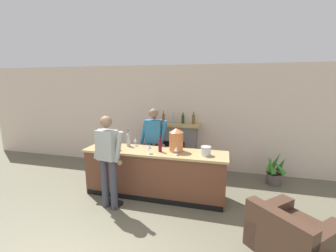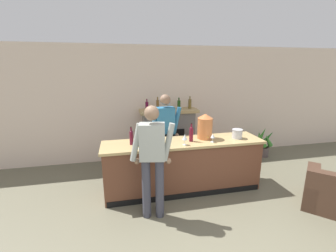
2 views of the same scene
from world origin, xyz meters
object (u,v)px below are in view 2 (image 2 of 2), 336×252
Objects in this scene: ice_bucket_steel at (237,134)px; wine_glass_mid_counter at (153,132)px; fireplace_stone at (169,134)px; wine_bottle_chardonnay_pale at (131,137)px; wine_glass_front_right at (213,136)px; wine_bottle_merlot_tall at (139,137)px; wine_glass_by_dispenser at (185,137)px; person_customer at (152,158)px; person_bartender at (165,133)px; potted_plant_corner at (263,144)px; wine_bottle_cabernet_heavy at (147,132)px; copper_dispenser at (205,126)px; wine_bottle_rose_blush at (191,133)px; wine_glass_back_row at (139,142)px.

wine_glass_mid_counter is at bearing 169.36° from ice_bucket_steel.
fireplace_stone reaches higher than wine_bottle_chardonnay_pale.
fireplace_stone is 8.91× the size of wine_glass_mid_counter.
wine_bottle_chardonnay_pale is at bearing 172.88° from wine_glass_front_right.
wine_bottle_merlot_tall is 0.76m from wine_glass_by_dispenser.
person_customer is 8.93× the size of ice_bucket_steel.
person_bartender is 5.49× the size of wine_bottle_chardonnay_pale.
potted_plant_corner is 2.14× the size of wine_bottle_cabernet_heavy.
wine_glass_mid_counter is (0.29, 0.33, -0.03)m from wine_bottle_merlot_tall.
person_customer reaches higher than potted_plant_corner.
copper_dispenser reaches higher than wine_bottle_chardonnay_pale.
person_customer is 1.79m from ice_bucket_steel.
wine_bottle_rose_blush reaches higher than wine_glass_front_right.
potted_plant_corner is 2.33× the size of wine_bottle_chardonnay_pale.
wine_glass_mid_counter is (0.15, 0.90, 0.12)m from person_customer.
wine_glass_back_row is at bearing -125.71° from person_bartender.
fireplace_stone is at bearing 61.48° from wine_bottle_merlot_tall.
wine_bottle_merlot_tall is 1.78× the size of wine_glass_by_dispenser.
person_customer is at bearing -108.38° from fireplace_stone.
ice_bucket_steel is at bearing 8.36° from wine_glass_by_dispenser.
wine_bottle_cabernet_heavy is (0.28, 0.16, 0.02)m from wine_bottle_chardonnay_pale.
wine_bottle_chardonnay_pale is at bearing 178.38° from ice_bucket_steel.
person_customer is 0.61m from wine_bottle_merlot_tall.
wine_glass_mid_counter is (-0.64, 0.28, -0.03)m from wine_bottle_rose_blush.
wine_bottle_merlot_tall reaches higher than ice_bucket_steel.
copper_dispenser reaches higher than wine_glass_back_row.
wine_glass_mid_counter is at bearing 80.55° from person_customer.
copper_dispenser is at bearing -39.24° from person_bartender.
wine_bottle_chardonnay_pale is 0.92× the size of wine_bottle_cabernet_heavy.
wine_bottle_chardonnay_pale is (-0.71, -0.59, 0.14)m from person_bartender.
wine_bottle_chardonnay_pale reaches higher than wine_glass_by_dispenser.
person_customer is 5.13× the size of wine_bottle_merlot_tall.
person_customer is 5.49× the size of wine_bottle_chardonnay_pale.
potted_plant_corner is 3.25m from wine_glass_mid_counter.
wine_bottle_cabernet_heavy is 0.44m from wine_glass_back_row.
person_bartender reaches higher than copper_dispenser.
ice_bucket_steel is 0.62× the size of wine_bottle_chardonnay_pale.
wine_bottle_merlot_tall is (-3.30, -1.27, 0.80)m from potted_plant_corner.
person_customer reaches higher than wine_bottle_merlot_tall.
wine_glass_front_right is at bearing 23.48° from person_customer.
ice_bucket_steel is 0.58× the size of wine_bottle_rose_blush.
fireplace_stone is 1.42m from wine_glass_mid_counter.
person_customer reaches higher than ice_bucket_steel.
person_customer is (-3.16, -1.85, 0.65)m from potted_plant_corner.
person_bartender is 9.79× the size of wine_glass_mid_counter.
potted_plant_corner is 0.42× the size of person_bartender.
person_bartender is 0.62m from wine_bottle_cabernet_heavy.
wine_glass_front_right is 1.07m from wine_glass_mid_counter.
wine_glass_mid_counter is (-0.56, -1.23, 0.43)m from fireplace_stone.
copper_dispenser is 1.35m from wine_bottle_chardonnay_pale.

